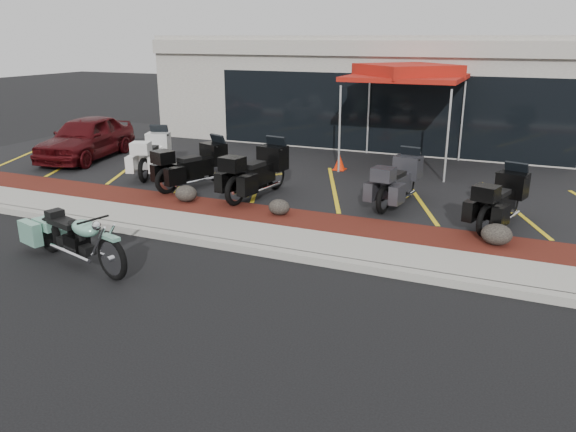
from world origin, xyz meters
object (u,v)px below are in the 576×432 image
at_px(touring_white, 160,147).
at_px(parked_car, 86,138).
at_px(hero_cruiser, 112,252).
at_px(traffic_cone, 339,162).
at_px(popup_canopy, 407,74).

relative_size(touring_white, parked_car, 0.57).
height_order(hero_cruiser, traffic_cone, hero_cruiser).
distance_m(touring_white, popup_canopy, 7.63).
relative_size(traffic_cone, popup_canopy, 0.12).
relative_size(touring_white, popup_canopy, 0.59).
bearing_deg(hero_cruiser, traffic_cone, 98.94).
bearing_deg(parked_car, traffic_cone, 1.71).
bearing_deg(parked_car, popup_canopy, 6.65).
bearing_deg(traffic_cone, popup_canopy, 37.95).
distance_m(parked_car, popup_canopy, 10.31).
relative_size(hero_cruiser, traffic_cone, 6.33).
xyz_separation_m(hero_cruiser, parked_car, (-6.97, 7.08, 0.33)).
relative_size(hero_cruiser, parked_car, 0.72).
height_order(parked_car, traffic_cone, parked_car).
relative_size(hero_cruiser, popup_canopy, 0.75).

